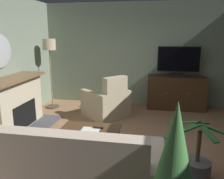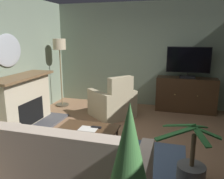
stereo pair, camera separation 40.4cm
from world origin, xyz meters
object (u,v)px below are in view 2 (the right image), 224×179
armchair_in_far_corner (113,103)px  floor_lamp (60,53)px  folded_newspaper (88,129)px  fireplace (23,102)px  sofa_floral (61,172)px  coffee_table (88,131)px  tv_remote (96,127)px  television (188,62)px  tv_cabinet (186,95)px  wall_mirror_oval (8,50)px  potted_plant_small_fern_corner (191,170)px

armchair_in_far_corner → floor_lamp: floor_lamp is taller
folded_newspaper → fireplace: bearing=156.9°
sofa_floral → armchair_in_far_corner: bearing=93.8°
coffee_table → tv_remote: 0.15m
television → folded_newspaper: (-1.57, -2.70, -0.85)m
tv_cabinet → tv_remote: 3.04m
wall_mirror_oval → sofa_floral: (2.13, -1.84, -1.28)m
tv_remote → floor_lamp: floor_lamp is taller
television → armchair_in_far_corner: (-1.68, -0.85, -0.96)m
coffee_table → floor_lamp: bearing=126.8°
television → tv_remote: 3.11m
wall_mirror_oval → potted_plant_small_fern_corner: 4.07m
coffee_table → sofa_floral: 1.14m
coffee_table → sofa_floral: sofa_floral is taller
folded_newspaper → potted_plant_small_fern_corner: bearing=-13.1°
tv_cabinet → floor_lamp: bearing=-172.0°
fireplace → folded_newspaper: 1.94m
coffee_table → floor_lamp: floor_lamp is taller
coffee_table → potted_plant_small_fern_corner: potted_plant_small_fern_corner is taller
folded_newspaper → armchair_in_far_corner: armchair_in_far_corner is taller
sofa_floral → wall_mirror_oval: bearing=139.2°
tv_remote → fireplace: bearing=160.4°
television → floor_lamp: bearing=-172.9°
folded_newspaper → sofa_floral: bearing=-85.8°
fireplace → television: bearing=30.1°
fireplace → sofa_floral: size_ratio=0.80×
armchair_in_far_corner → potted_plant_small_fern_corner: size_ratio=1.48×
tv_cabinet → tv_remote: (-1.46, -2.66, 0.03)m
tv_cabinet → television: television is taller
fireplace → wall_mirror_oval: wall_mirror_oval is taller
folded_newspaper → potted_plant_small_fern_corner: (1.61, -0.36, -0.24)m
tv_cabinet → floor_lamp: size_ratio=0.81×
sofa_floral → armchair_in_far_corner: size_ratio=1.70×
television → coffee_table: 3.23m
floor_lamp → potted_plant_small_fern_corner: bearing=-38.7°
television → armchair_in_far_corner: 2.11m
tv_remote → armchair_in_far_corner: armchair_in_far_corner is taller
fireplace → floor_lamp: bearing=86.9°
tv_remote → potted_plant_small_fern_corner: potted_plant_small_fern_corner is taller
armchair_in_far_corner → wall_mirror_oval: bearing=-150.3°
potted_plant_small_fern_corner → floor_lamp: bearing=141.3°
wall_mirror_oval → tv_cabinet: bearing=29.0°
wall_mirror_oval → coffee_table: bearing=-19.2°
tv_remote → potted_plant_small_fern_corner: bearing=-17.0°
tv_cabinet → potted_plant_small_fern_corner: tv_cabinet is taller
fireplace → television: television is taller
television → tv_remote: (-1.46, -2.61, -0.84)m
armchair_in_far_corner → floor_lamp: bearing=164.5°
fireplace → coffee_table: size_ratio=1.73×
fireplace → folded_newspaper: size_ratio=5.58×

